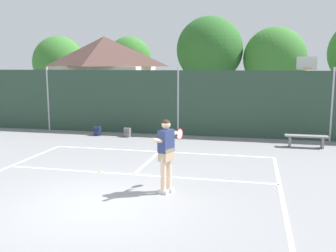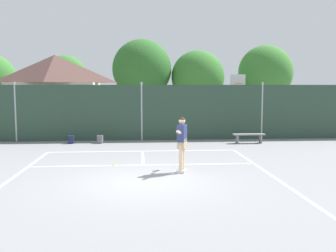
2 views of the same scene
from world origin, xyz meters
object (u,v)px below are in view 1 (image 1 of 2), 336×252
Objects in this scene: basketball_hoop at (305,83)px; tennis_player at (166,149)px; tennis_ball at (100,171)px; backpack_grey at (127,133)px; backpack_navy at (97,131)px; courtside_bench at (306,138)px.

basketball_hoop reaches higher than tennis_player.
backpack_grey is at bearing 100.70° from tennis_ball.
backpack_navy is 0.29× the size of courtside_bench.
tennis_ball is at bearing -142.11° from courtside_bench.
courtside_bench reaches higher than backpack_navy.
backpack_navy is at bearing 176.46° from courtside_bench.
backpack_navy is at bearing 125.22° from tennis_player.
backpack_navy is 1.00× the size of backpack_grey.
courtside_bench is at bearing -94.71° from basketball_hoop.
tennis_player is 4.01× the size of backpack_navy.
courtside_bench is at bearing 37.89° from tennis_ball.
tennis_player is (-4.38, -9.87, -1.20)m from basketball_hoop.
backpack_grey is (-3.39, 6.82, -0.92)m from tennis_player.
tennis_player is 4.01× the size of backpack_grey.
tennis_player is at bearing -123.04° from courtside_bench.
backpack_navy is (-2.49, 5.56, 0.16)m from tennis_ball.
basketball_hoop is at bearing 21.37° from backpack_grey.
backpack_navy reaches higher than tennis_ball.
backpack_navy is at bearing 114.12° from tennis_ball.
basketball_hoop reaches higher than courtside_bench.
backpack_grey is (1.44, -0.02, 0.00)m from backpack_navy.
basketball_hoop is 7.67× the size of backpack_grey.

